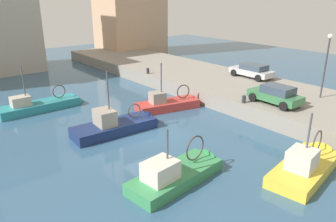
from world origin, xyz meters
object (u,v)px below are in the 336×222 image
(mooring_bollard_mid, at_px, (244,99))
(quay_streetlamp, at_px, (327,55))
(parked_car_green, at_px, (276,95))
(mooring_bollard_north, at_px, (148,71))
(fishing_boat_green, at_px, (181,176))
(fishing_boat_yellow, at_px, (307,169))
(parked_car_silver, at_px, (252,70))
(fishing_boat_red, at_px, (171,107))
(fishing_boat_teal, at_px, (44,108))
(fishing_boat_navy, at_px, (120,129))

(mooring_bollard_mid, height_order, quay_streetlamp, quay_streetlamp)
(parked_car_green, distance_m, mooring_bollard_north, 13.68)
(fishing_boat_green, height_order, fishing_boat_yellow, fishing_boat_yellow)
(parked_car_silver, height_order, quay_streetlamp, quay_streetlamp)
(fishing_boat_green, relative_size, quay_streetlamp, 1.26)
(fishing_boat_red, xyz_separation_m, mooring_bollard_north, (2.73, 6.98, 1.37))
(quay_streetlamp, bearing_deg, mooring_bollard_mid, 152.72)
(fishing_boat_red, bearing_deg, mooring_bollard_mid, -61.42)
(parked_car_green, bearing_deg, fishing_boat_teal, 133.86)
(fishing_boat_navy, relative_size, mooring_bollard_mid, 11.79)
(fishing_boat_green, height_order, fishing_boat_red, fishing_boat_red)
(fishing_boat_green, xyz_separation_m, parked_car_green, (10.75, 1.86, 1.76))
(fishing_boat_green, height_order, mooring_bollard_mid, fishing_boat_green)
(fishing_boat_red, relative_size, parked_car_green, 1.56)
(fishing_boat_yellow, bearing_deg, parked_car_silver, 48.01)
(mooring_bollard_north, bearing_deg, parked_car_green, -83.42)
(mooring_bollard_mid, bearing_deg, parked_car_silver, 33.07)
(fishing_boat_green, relative_size, mooring_bollard_north, 11.09)
(fishing_boat_green, bearing_deg, fishing_boat_teal, 96.33)
(fishing_boat_green, xyz_separation_m, parked_car_silver, (15.96, 7.86, 1.73))
(parked_car_green, bearing_deg, fishing_boat_green, -170.17)
(fishing_boat_teal, xyz_separation_m, parked_car_silver, (17.60, -6.89, 1.78))
(fishing_boat_red, bearing_deg, fishing_boat_teal, 142.14)
(fishing_boat_red, height_order, fishing_boat_yellow, fishing_boat_red)
(fishing_boat_teal, distance_m, fishing_boat_navy, 8.01)
(parked_car_silver, distance_m, mooring_bollard_mid, 8.10)
(parked_car_green, bearing_deg, mooring_bollard_mid, 134.66)
(fishing_boat_yellow, bearing_deg, fishing_boat_navy, 114.28)
(parked_car_green, distance_m, mooring_bollard_mid, 2.27)
(fishing_boat_navy, relative_size, fishing_boat_yellow, 1.05)
(mooring_bollard_north, distance_m, quay_streetlamp, 16.22)
(fishing_boat_red, height_order, mooring_bollard_north, fishing_boat_red)
(fishing_boat_green, height_order, fishing_boat_teal, fishing_boat_teal)
(fishing_boat_green, xyz_separation_m, quay_streetlamp, (14.84, 0.54, 4.31))
(parked_car_green, bearing_deg, mooring_bollard_north, 96.58)
(fishing_boat_red, bearing_deg, fishing_boat_green, -127.32)
(fishing_boat_yellow, relative_size, mooring_bollard_north, 11.26)
(fishing_boat_red, height_order, parked_car_green, fishing_boat_red)
(fishing_boat_green, relative_size, fishing_boat_yellow, 0.98)
(mooring_bollard_mid, bearing_deg, mooring_bollard_north, 90.00)
(mooring_bollard_mid, xyz_separation_m, mooring_bollard_north, (0.00, 12.00, 0.00))
(fishing_boat_teal, relative_size, fishing_boat_navy, 1.06)
(parked_car_green, xyz_separation_m, mooring_bollard_north, (-1.57, 13.59, -0.43))
(fishing_boat_green, xyz_separation_m, fishing_boat_teal, (-1.64, 14.75, -0.05))
(fishing_boat_green, distance_m, fishing_boat_teal, 14.84)
(fishing_boat_yellow, xyz_separation_m, quay_streetlamp, (9.21, 4.15, 4.32))
(fishing_boat_yellow, distance_m, mooring_bollard_north, 19.44)
(mooring_bollard_north, bearing_deg, parked_car_silver, -48.24)
(fishing_boat_green, relative_size, parked_car_silver, 1.46)
(parked_car_silver, relative_size, mooring_bollard_north, 7.62)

